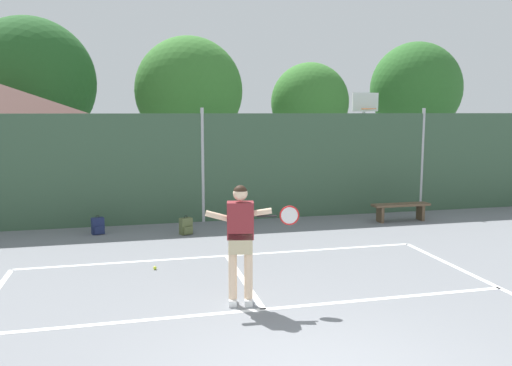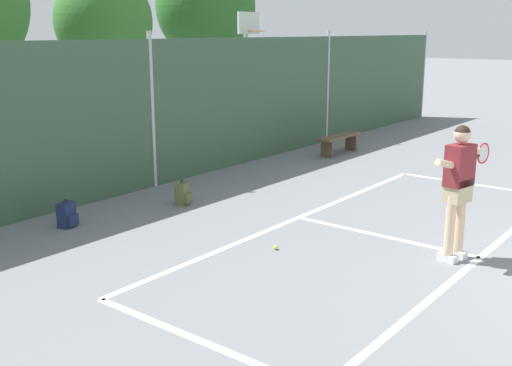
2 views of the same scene
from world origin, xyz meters
The scene contains 7 objects.
chainlink_fence centered at (0.00, 9.00, 1.45)m, with size 26.09×0.09×3.04m.
basketball_hoop centered at (5.62, 11.12, 2.31)m, with size 0.90×0.67×3.55m.
tennis_player centered at (-0.27, 2.76, 1.11)m, with size 1.44×0.33×1.85m.
tennis_ball centered at (-1.48, 4.89, 0.03)m, with size 0.07×0.07×0.07m, color #CCE033.
backpack_navy centered at (-2.68, 8.13, 0.19)m, with size 0.32×0.31×0.46m.
backpack_olive centered at (-0.61, 7.61, 0.19)m, with size 0.33×0.32×0.46m.
courtside_bench centered at (5.19, 7.79, 0.36)m, with size 1.60×0.36×0.48m.
Camera 2 is at (-8.18, -0.01, 3.05)m, focal length 43.10 mm.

